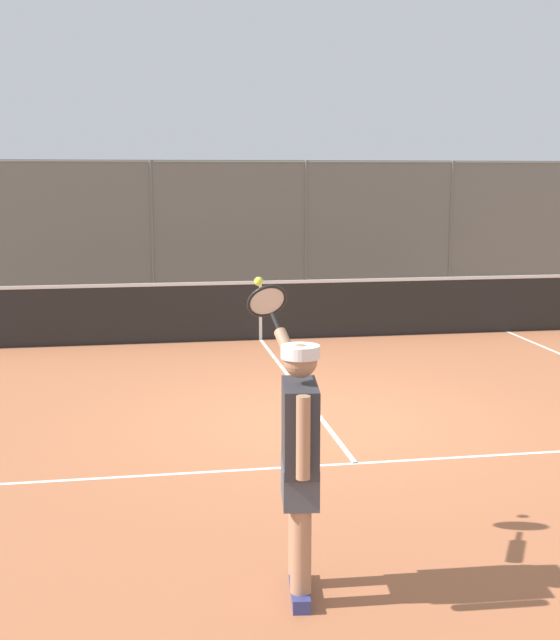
% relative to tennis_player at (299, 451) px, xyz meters
% --- Properties ---
extents(ground_plane, '(60.00, 60.00, 0.00)m').
position_rel_tennis_player_xyz_m(ground_plane, '(-0.99, -3.73, -0.95)').
color(ground_plane, '#A8603D').
extents(court_line_markings, '(8.58, 11.09, 0.01)m').
position_rel_tennis_player_xyz_m(court_line_markings, '(-0.99, -2.06, -0.95)').
color(court_line_markings, white).
rests_on(court_line_markings, ground).
extents(fence_backdrop, '(19.17, 1.37, 2.94)m').
position_rel_tennis_player_xyz_m(fence_backdrop, '(-0.99, -13.37, 0.37)').
color(fence_backdrop, slate).
rests_on(fence_backdrop, ground).
extents(tennis_net, '(11.02, 0.09, 1.07)m').
position_rel_tennis_player_xyz_m(tennis_net, '(-0.99, -8.42, -0.46)').
color(tennis_net, '#2D2D2D').
rests_on(tennis_net, ground).
extents(tennis_player, '(0.37, 1.39, 1.93)m').
position_rel_tennis_player_xyz_m(tennis_player, '(0.00, 0.00, 0.00)').
color(tennis_player, navy).
rests_on(tennis_player, ground).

